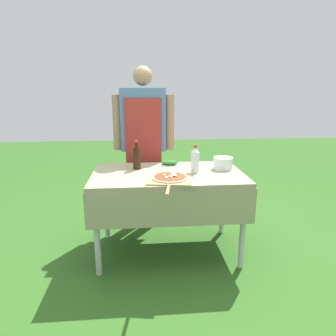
# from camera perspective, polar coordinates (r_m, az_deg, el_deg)

# --- Properties ---
(ground_plane) EXTENTS (12.00, 12.00, 0.00)m
(ground_plane) POSITION_cam_1_polar(r_m,az_deg,el_deg) (2.81, -0.02, -15.41)
(ground_plane) COLOR #2D5B1E
(prep_table) EXTENTS (1.28, 0.75, 0.73)m
(prep_table) POSITION_cam_1_polar(r_m,az_deg,el_deg) (2.54, -0.02, -2.89)
(prep_table) COLOR gray
(prep_table) RESTS_ON ground
(person_cook) EXTENTS (0.61, 0.22, 1.63)m
(person_cook) POSITION_cam_1_polar(r_m,az_deg,el_deg) (3.04, -4.62, 6.21)
(person_cook) COLOR #4C4C51
(person_cook) RESTS_ON ground
(pizza_on_peel) EXTENTS (0.38, 0.56, 0.05)m
(pizza_on_peel) POSITION_cam_1_polar(r_m,az_deg,el_deg) (2.31, 0.45, -1.98)
(pizza_on_peel) COLOR tan
(pizza_on_peel) RESTS_ON prep_table
(oil_bottle) EXTENTS (0.07, 0.07, 0.25)m
(oil_bottle) POSITION_cam_1_polar(r_m,az_deg,el_deg) (2.63, -5.97, 1.93)
(oil_bottle) COLOR black
(oil_bottle) RESTS_ON prep_table
(water_bottle) EXTENTS (0.07, 0.07, 0.23)m
(water_bottle) POSITION_cam_1_polar(r_m,az_deg,el_deg) (2.50, 5.18, 1.55)
(water_bottle) COLOR silver
(water_bottle) RESTS_ON prep_table
(herb_container) EXTENTS (0.19, 0.13, 0.05)m
(herb_container) POSITION_cam_1_polar(r_m,az_deg,el_deg) (2.75, 0.29, 0.99)
(herb_container) COLOR silver
(herb_container) RESTS_ON prep_table
(mixing_tub) EXTENTS (0.17, 0.17, 0.10)m
(mixing_tub) POSITION_cam_1_polar(r_m,az_deg,el_deg) (2.67, 10.45, 0.91)
(mixing_tub) COLOR silver
(mixing_tub) RESTS_ON prep_table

